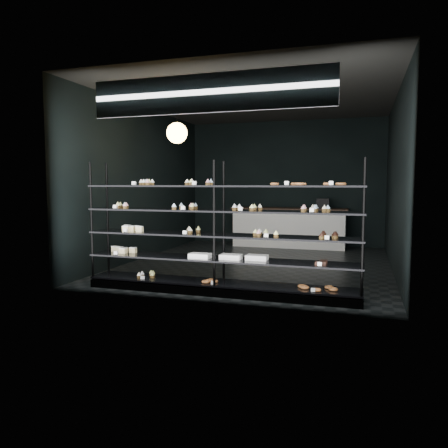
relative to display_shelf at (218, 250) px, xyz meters
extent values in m
cube|color=black|center=(0.02, 2.45, -0.62)|extent=(5.00, 6.00, 0.01)
cube|color=black|center=(0.02, 2.45, 2.57)|extent=(5.00, 6.00, 0.01)
cube|color=black|center=(0.02, 5.45, 0.97)|extent=(5.00, 0.01, 3.20)
cube|color=black|center=(0.02, -0.55, 0.97)|extent=(5.00, 0.01, 3.20)
cube|color=black|center=(-2.48, 2.45, 0.97)|extent=(0.01, 6.00, 3.20)
cube|color=black|center=(2.52, 2.45, 0.97)|extent=(0.01, 6.00, 3.20)
cube|color=black|center=(0.02, 0.00, -0.57)|extent=(4.00, 0.50, 0.12)
cylinder|color=black|center=(-1.95, -0.22, 0.36)|extent=(0.04, 0.04, 1.85)
cylinder|color=black|center=(-1.95, 0.22, 0.36)|extent=(0.04, 0.04, 1.85)
cylinder|color=black|center=(0.02, -0.22, 0.36)|extent=(0.04, 0.04, 1.85)
cylinder|color=black|center=(0.02, 0.22, 0.36)|extent=(0.04, 0.04, 1.85)
cylinder|color=black|center=(1.99, -0.22, 0.36)|extent=(0.04, 0.04, 1.85)
cylinder|color=black|center=(1.99, 0.22, 0.36)|extent=(0.04, 0.04, 1.85)
cube|color=black|center=(0.02, 0.00, -0.48)|extent=(4.00, 0.50, 0.03)
cube|color=black|center=(0.02, 0.00, -0.13)|extent=(4.00, 0.50, 0.02)
cube|color=black|center=(0.02, 0.00, 0.22)|extent=(4.00, 0.50, 0.02)
cube|color=black|center=(0.02, 0.00, 0.57)|extent=(4.00, 0.50, 0.02)
cube|color=black|center=(0.02, 0.00, 0.92)|extent=(4.00, 0.50, 0.02)
cube|color=white|center=(-1.22, -0.18, 0.96)|extent=(0.06, 0.04, 0.06)
cube|color=white|center=(-0.30, -0.18, 0.96)|extent=(0.06, 0.04, 0.06)
cube|color=white|center=(0.99, -0.18, 0.96)|extent=(0.05, 0.04, 0.06)
cube|color=white|center=(1.57, -0.18, 0.96)|extent=(0.06, 0.04, 0.06)
cube|color=white|center=(-1.56, -0.18, 0.61)|extent=(0.06, 0.04, 0.06)
cube|color=white|center=(-0.49, -0.18, 0.61)|extent=(0.05, 0.04, 0.06)
cube|color=white|center=(0.42, -0.18, 0.61)|extent=(0.06, 0.04, 0.06)
cube|color=white|center=(1.38, -0.18, 0.61)|extent=(0.06, 0.04, 0.06)
cube|color=white|center=(-1.41, -0.18, 0.26)|extent=(0.06, 0.04, 0.06)
cube|color=white|center=(-0.43, -0.18, 0.26)|extent=(0.06, 0.04, 0.06)
cube|color=white|center=(0.70, -0.18, 0.26)|extent=(0.05, 0.04, 0.06)
cube|color=white|center=(1.56, -0.18, 0.26)|extent=(0.06, 0.04, 0.06)
cube|color=white|center=(-1.57, -0.18, -0.09)|extent=(0.06, 0.04, 0.06)
cube|color=white|center=(1.46, -0.18, -0.09)|extent=(0.06, 0.04, 0.06)
cube|color=white|center=(-1.08, -0.18, -0.44)|extent=(0.06, 0.04, 0.06)
cube|color=white|center=(-0.01, -0.18, -0.44)|extent=(0.05, 0.04, 0.06)
cube|color=white|center=(1.42, -0.18, -0.44)|extent=(0.06, 0.04, 0.06)
cube|color=#0C103F|center=(0.02, -0.47, 2.12)|extent=(3.20, 0.04, 0.45)
cube|color=white|center=(0.02, -0.49, 2.12)|extent=(3.30, 0.02, 0.50)
cylinder|color=black|center=(-1.09, 1.06, 2.27)|extent=(0.01, 0.01, 0.55)
sphere|color=#F0B254|center=(-1.09, 1.06, 1.82)|extent=(0.35, 0.35, 0.35)
cube|color=white|center=(0.23, 4.95, -0.17)|extent=(2.75, 0.60, 0.92)
cube|color=black|center=(0.23, 4.95, 0.32)|extent=(2.86, 0.65, 0.06)
cube|color=black|center=(1.06, 4.95, 0.48)|extent=(0.30, 0.30, 0.25)
camera|label=1|loc=(1.97, -5.91, 0.95)|focal=35.00mm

